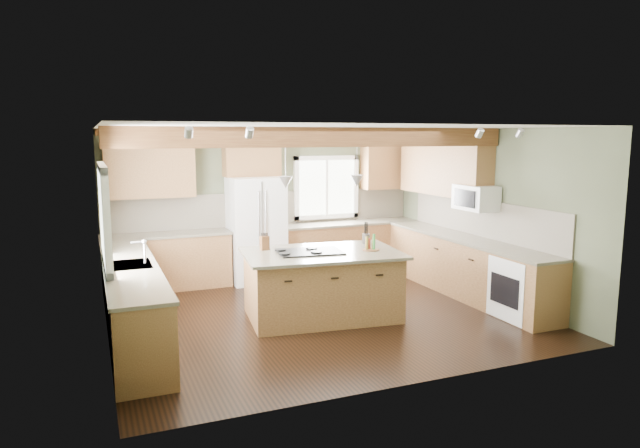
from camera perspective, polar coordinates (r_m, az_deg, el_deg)
name	(u,v)px	position (r m, az deg, el deg)	size (l,w,h in m)	color
floor	(319,314)	(8.15, -0.10, -8.96)	(5.60, 5.60, 0.00)	black
ceiling	(319,127)	(7.77, -0.10, 9.64)	(5.60, 5.60, 0.00)	silver
wall_back	(266,203)	(10.19, -5.40, 2.07)	(5.60, 5.60, 0.00)	#4D523A
wall_left	(102,236)	(7.29, -20.94, -1.15)	(5.00, 5.00, 0.00)	#4D523A
wall_right	(485,213)	(9.27, 16.15, 1.09)	(5.00, 5.00, 0.00)	#4D523A
ceiling_beam	(323,137)	(7.64, 0.29, 8.68)	(5.55, 0.26, 0.26)	#4E2916
soffit_trim	(267,133)	(10.03, -5.34, 9.06)	(5.55, 0.20, 0.10)	#4E2916
backsplash_back	(266,208)	(10.19, -5.37, 1.56)	(5.58, 0.03, 0.58)	brown
backsplash_right	(482,218)	(9.31, 15.86, 0.58)	(0.03, 3.70, 0.58)	brown
base_cab_back_left	(167,262)	(9.68, -15.02, -3.71)	(2.02, 0.60, 0.88)	brown
counter_back_left	(166,235)	(9.59, -15.13, -1.03)	(2.06, 0.64, 0.04)	#4B4537
base_cab_back_right	(349,248)	(10.58, 2.89, -2.37)	(2.62, 0.60, 0.88)	brown
counter_back_right	(349,223)	(10.50, 2.91, 0.09)	(2.66, 0.64, 0.04)	#4B4537
base_cab_left	(132,302)	(7.54, -18.29, -7.41)	(0.60, 3.70, 0.88)	brown
counter_left	(130,266)	(7.43, -18.46, -3.99)	(0.64, 3.74, 0.04)	#4B4537
base_cab_right	(465,267)	(9.28, 14.27, -4.22)	(0.60, 3.70, 0.88)	brown
counter_right	(466,239)	(9.19, 14.38, -1.43)	(0.64, 3.74, 0.04)	#4B4537
upper_cab_back_left	(150,170)	(9.58, -16.66, 5.22)	(1.40, 0.35, 0.90)	brown
upper_cab_over_fridge	(252,156)	(9.88, -6.86, 6.78)	(0.96, 0.35, 0.70)	brown
upper_cab_right	(444,168)	(9.83, 12.25, 5.47)	(0.35, 2.20, 0.90)	brown
upper_cab_back_corner	(385,165)	(10.87, 6.56, 5.91)	(0.90, 0.35, 0.90)	brown
window_left	(103,215)	(7.30, -20.90, 0.85)	(0.04, 1.60, 1.05)	white
window_back	(326,187)	(10.54, 0.61, 3.70)	(1.10, 0.04, 1.00)	white
sink	(130,265)	(7.43, -18.47, -3.96)	(0.50, 0.65, 0.03)	#262628
faucet	(145,253)	(7.41, -17.13, -2.77)	(0.02, 0.02, 0.28)	#B2B2B7
dishwasher	(142,336)	(6.30, -17.33, -10.65)	(0.60, 0.60, 0.84)	white
oven	(522,288)	(8.30, 19.57, -6.07)	(0.60, 0.72, 0.84)	white
microwave	(476,198)	(9.07, 15.32, 2.56)	(0.40, 0.70, 0.38)	white
pendant_left	(286,182)	(7.54, -3.45, 4.17)	(0.18, 0.18, 0.16)	#B2B2B7
pendant_right	(357,181)	(7.81, 3.70, 4.33)	(0.18, 0.18, 0.16)	#B2B2B7
refrigerator	(256,230)	(9.81, -6.40, -0.57)	(0.90, 0.74, 1.80)	white
island	(322,286)	(7.90, 0.18, -6.21)	(1.98, 1.21, 0.88)	brown
island_top	(322,253)	(7.80, 0.18, -2.94)	(2.11, 1.34, 0.04)	#4B4537
cooktop	(310,252)	(7.75, -0.99, -2.79)	(0.86, 0.57, 0.02)	black
knife_block	(265,243)	(7.95, -5.56, -1.90)	(0.12, 0.09, 0.19)	brown
utensil_crock	(366,239)	(8.39, 4.63, -1.48)	(0.11, 0.11, 0.15)	#37322C
bottle_tray	(371,243)	(7.92, 5.10, -1.86)	(0.23, 0.23, 0.21)	brown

